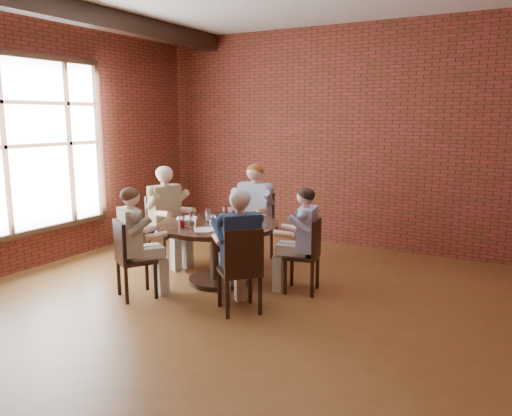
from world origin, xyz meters
The scene contains 29 objects.
floor centered at (0.00, 0.00, 0.00)m, with size 7.00×7.00×0.00m, color brown.
wall_back centered at (0.00, 3.50, 1.70)m, with size 7.00×7.00×0.00m, color maroon.
wall_left centered at (-3.25, 0.00, 1.70)m, with size 7.00×7.00×0.00m, color maroon.
ceiling_beam centered at (-2.45, 0.00, 3.27)m, with size 0.22×6.90×0.26m, color black.
window centered at (-3.18, 0.40, 1.65)m, with size 0.10×2.16×2.36m.
dining_table centered at (-0.70, 0.94, 0.53)m, with size 1.48×1.48×0.75m.
chair_a centered at (0.39, 1.16, 0.48)m, with size 0.44×0.44×0.88m.
diner_a centered at (0.32, 1.14, 0.61)m, with size 0.46×0.57×1.23m, color #36488E, non-canonical shape.
chair_b centered at (-0.80, 2.07, 0.52)m, with size 0.48×0.48×0.96m.
diner_b centered at (-0.79, 1.98, 0.69)m, with size 0.55×0.68×1.37m, color #9EAAC9, non-canonical shape.
chair_c centered at (-1.84, 1.30, 0.51)m, with size 0.55×0.55×0.95m.
diner_c centered at (-1.75, 1.27, 0.68)m, with size 0.54×0.67×1.36m, color brown, non-canonical shape.
chair_d centered at (-1.27, 0.01, 0.49)m, with size 0.53×0.53×0.89m.
diner_d centered at (-1.23, 0.07, 0.63)m, with size 0.48×0.59×1.26m, color #C6A79B, non-canonical shape.
chair_e centered at (0.05, 0.22, 0.50)m, with size 0.58×0.58×0.92m.
diner_e centered at (0.00, 0.28, 0.65)m, with size 0.50×0.62×1.29m, color #162540, non-canonical shape.
plate_a centered at (-0.42, 1.20, 0.76)m, with size 0.26×0.26×0.01m, color white.
plate_b centered at (-0.81, 1.36, 0.76)m, with size 0.26×0.26×0.01m, color white.
plate_c centered at (-1.20, 0.98, 0.76)m, with size 0.26×0.26×0.01m, color white.
plate_d centered at (-0.59, 0.53, 0.76)m, with size 0.26×0.26×0.01m, color white.
glass_a centered at (-0.40, 1.00, 0.82)m, with size 0.07×0.07×0.14m, color white.
glass_b centered at (-0.53, 1.16, 0.82)m, with size 0.07×0.07×0.14m, color white.
glass_c centered at (-0.81, 1.28, 0.82)m, with size 0.07×0.07×0.14m, color white.
glass_d centered at (-0.90, 1.03, 0.82)m, with size 0.07×0.07×0.14m, color white.
glass_e centered at (-0.94, 0.75, 0.82)m, with size 0.07×0.07×0.14m, color white.
glass_f centered at (-0.93, 0.53, 0.82)m, with size 0.07×0.07×0.14m, color white.
glass_g centered at (-0.64, 0.73, 0.82)m, with size 0.07×0.07×0.14m, color white.
glass_h centered at (-0.37, 0.89, 0.82)m, with size 0.07×0.07×0.14m, color white.
smartphone centered at (-0.37, 0.74, 0.75)m, with size 0.07×0.14×0.01m, color black.
Camera 1 is at (2.58, -4.00, 2.02)m, focal length 35.00 mm.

